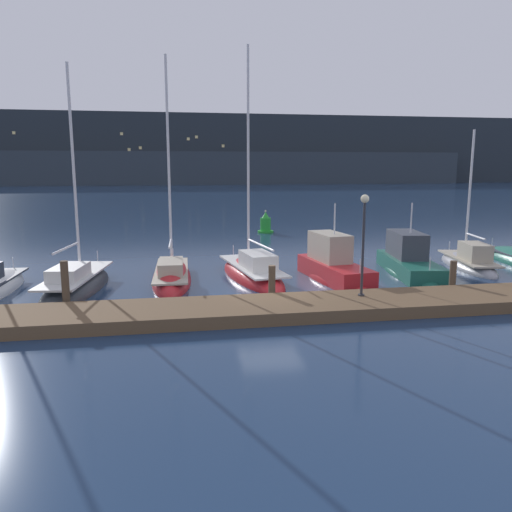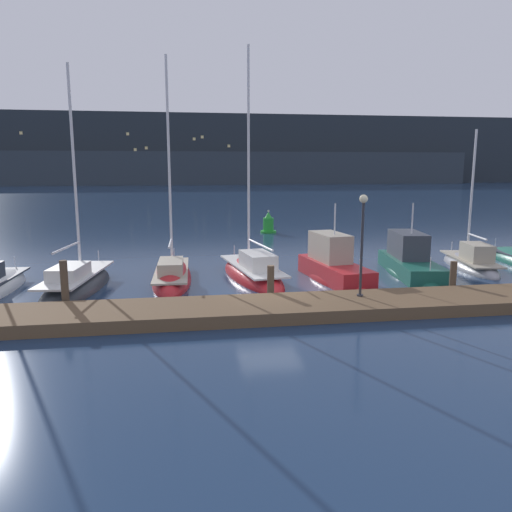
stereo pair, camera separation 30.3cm
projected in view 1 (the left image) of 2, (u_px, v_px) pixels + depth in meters
name	position (u px, v px, depth m)	size (l,w,h in m)	color
ground_plane	(270.00, 300.00, 20.11)	(400.00, 400.00, 0.00)	#192D4C
dock	(281.00, 308.00, 18.21)	(38.49, 2.80, 0.45)	brown
mooring_pile_1	(66.00, 286.00, 18.39)	(0.28, 0.28, 1.92)	#4C3D2D
mooring_pile_2	(272.00, 284.00, 19.72)	(0.28, 0.28, 1.49)	#4C3D2D
mooring_pile_3	(453.00, 277.00, 21.01)	(0.28, 0.28, 1.43)	#4C3D2D
sailboat_berth_3	(76.00, 288.00, 21.65)	(2.98, 7.19, 10.31)	#2D3338
sailboat_berth_4	(172.00, 278.00, 23.57)	(2.01, 7.12, 11.11)	red
sailboat_berth_5	(253.00, 275.00, 24.07)	(3.09, 7.37, 11.60)	red
motorboat_berth_6	(333.00, 272.00, 23.65)	(2.53, 5.99, 4.30)	red
motorboat_berth_7	(409.00, 266.00, 25.07)	(2.92, 6.70, 4.13)	#195647
sailboat_berth_8	(469.00, 264.00, 26.66)	(2.89, 6.31, 7.84)	gray
channel_buoy	(266.00, 224.00, 40.40)	(1.27, 1.27, 1.83)	green
dock_lamppost	(364.00, 228.00, 18.64)	(0.32, 0.32, 3.86)	#2D2D33
hillside_backdrop	(187.00, 152.00, 150.95)	(240.00, 23.00, 20.41)	#232B33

